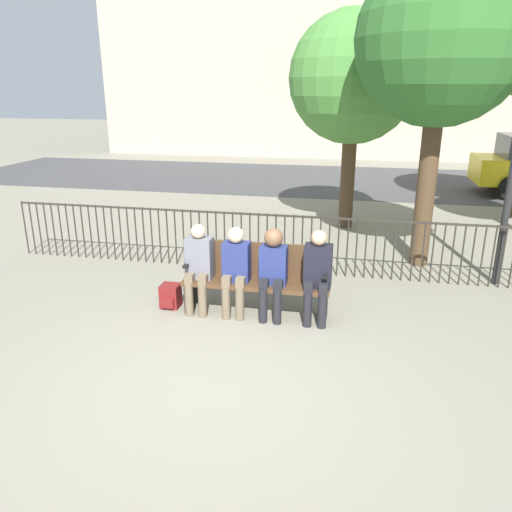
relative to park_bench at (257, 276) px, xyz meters
The scene contains 11 objects.
ground_plane 1.84m from the park_bench, 90.00° to the right, with size 80.00×80.00×0.00m, color gray.
park_bench is the anchor object (origin of this frame).
seated_person_0 0.78m from the park_bench, behind, with size 0.34×0.39×1.18m.
seated_person_1 0.33m from the park_bench, 152.60° to the right, with size 0.34×0.39×1.17m.
seated_person_2 0.32m from the park_bench, 30.08° to the right, with size 0.34×0.39×1.18m.
seated_person_3 0.81m from the park_bench, ahead, with size 0.34×0.39×1.19m.
backpack 1.23m from the park_bench, behind, with size 0.25×0.27×0.32m.
fence_railing 1.55m from the park_bench, 90.60° to the left, with size 9.01×0.03×0.95m.
tree_0 5.31m from the park_bench, 78.06° to the left, with size 2.55×2.55×4.28m.
tree_2 4.45m from the park_bench, 46.54° to the left, with size 2.56×2.56×4.79m.
street_surface 10.24m from the park_bench, 90.00° to the left, with size 24.00×6.00×0.01m.
Camera 1 is at (1.22, -4.15, 2.82)m, focal length 35.00 mm.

